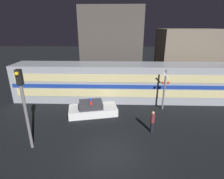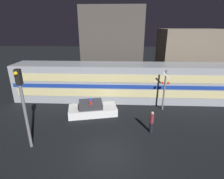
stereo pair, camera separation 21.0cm
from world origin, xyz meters
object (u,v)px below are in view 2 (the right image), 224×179
object	(u,v)px
police_car	(92,109)
traffic_light_corner	(23,103)
pedestrian	(152,122)
train	(128,82)
crossing_signal_near	(165,89)

from	to	relation	value
police_car	traffic_light_corner	bearing A→B (deg)	-137.64
police_car	traffic_light_corner	xyz separation A→B (m)	(-3.36, -4.73, 2.70)
pedestrian	train	bearing A→B (deg)	103.18
crossing_signal_near	pedestrian	bearing A→B (deg)	-114.04
pedestrian	police_car	bearing A→B (deg)	150.66
pedestrian	crossing_signal_near	size ratio (longest dim) A/B	0.45
police_car	traffic_light_corner	world-z (taller)	traffic_light_corner
crossing_signal_near	traffic_light_corner	world-z (taller)	traffic_light_corner
police_car	crossing_signal_near	world-z (taller)	crossing_signal_near
train	crossing_signal_near	size ratio (longest dim) A/B	6.13
traffic_light_corner	pedestrian	bearing A→B (deg)	13.88
train	crossing_signal_near	distance (m)	3.98
train	pedestrian	distance (m)	6.50
crossing_signal_near	traffic_light_corner	distance (m)	11.56
train	crossing_signal_near	world-z (taller)	crossing_signal_near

